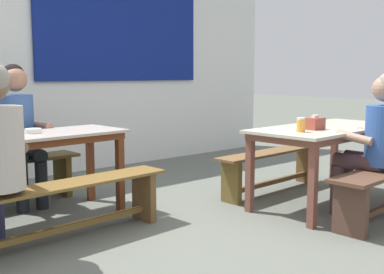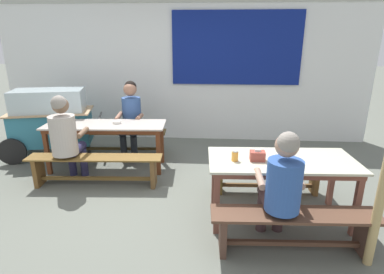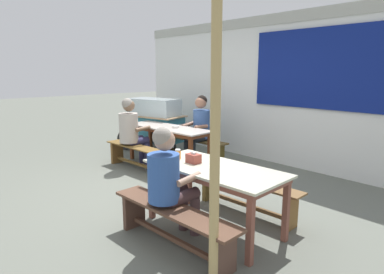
{
  "view_description": "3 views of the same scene",
  "coord_description": "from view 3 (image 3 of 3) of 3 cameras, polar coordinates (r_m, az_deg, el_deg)",
  "views": [
    {
      "loc": [
        -2.41,
        -2.81,
        1.21
      ],
      "look_at": [
        0.3,
        0.3,
        0.67
      ],
      "focal_mm": 44.05,
      "sensor_mm": 36.0,
      "label": 1
    },
    {
      "loc": [
        0.64,
        -3.58,
        2.01
      ],
      "look_at": [
        0.33,
        0.51,
        0.68
      ],
      "focal_mm": 28.99,
      "sensor_mm": 36.0,
      "label": 2
    },
    {
      "loc": [
        3.85,
        -2.91,
        1.78
      ],
      "look_at": [
        0.28,
        0.33,
        0.81
      ],
      "focal_mm": 31.14,
      "sensor_mm": 36.0,
      "label": 3
    }
  ],
  "objects": [
    {
      "name": "soup_bowl",
      "position": [
        6.19,
        -2.83,
        1.76
      ],
      "size": [
        0.14,
        0.14,
        0.04
      ],
      "primitive_type": "cylinder",
      "color": "silver",
      "rests_on": "dining_table_far"
    },
    {
      "name": "bench_far_front",
      "position": [
        6.01,
        -8.49,
        -3.17
      ],
      "size": [
        1.88,
        0.41,
        0.43
      ],
      "color": "brown",
      "rests_on": "ground_plane"
    },
    {
      "name": "dining_table_far",
      "position": [
        6.31,
        -4.14,
        1.04
      ],
      "size": [
        1.88,
        0.72,
        0.73
      ],
      "color": "#B6ABA1",
      "rests_on": "ground_plane"
    },
    {
      "name": "bench_near_front",
      "position": [
        3.45,
        -3.27,
        -14.14
      ],
      "size": [
        1.6,
        0.39,
        0.43
      ],
      "color": "brown",
      "rests_on": "ground_plane"
    },
    {
      "name": "food_cart",
      "position": [
        7.51,
        -6.58,
        2.7
      ],
      "size": [
        1.76,
        1.08,
        1.17
      ],
      "color": "teal",
      "rests_on": "ground_plane"
    },
    {
      "name": "backdrop_wall",
      "position": [
        6.71,
        13.25,
        8.44
      ],
      "size": [
        7.25,
        0.23,
        2.81
      ],
      "color": "silver",
      "rests_on": "ground_plane"
    },
    {
      "name": "wooden_support_post",
      "position": [
        2.6,
        3.96,
        -1.26
      ],
      "size": [
        0.08,
        0.08,
        2.43
      ],
      "primitive_type": "cylinder",
      "color": "tan",
      "rests_on": "ground_plane"
    },
    {
      "name": "condiment_jar",
      "position": [
        4.0,
        -2.43,
        -2.97
      ],
      "size": [
        0.07,
        0.07,
        0.12
      ],
      "color": "orange",
      "rests_on": "dining_table_near"
    },
    {
      "name": "bench_near_back",
      "position": [
        4.3,
        9.24,
        -9.19
      ],
      "size": [
        1.51,
        0.32,
        0.43
      ],
      "color": "brown",
      "rests_on": "ground_plane"
    },
    {
      "name": "person_near_front",
      "position": [
        3.44,
        -3.96,
        -6.97
      ],
      "size": [
        0.45,
        0.59,
        1.24
      ],
      "color": "#463033",
      "rests_on": "ground_plane"
    },
    {
      "name": "ground_plane",
      "position": [
        5.14,
        -4.83,
        -8.95
      ],
      "size": [
        40.0,
        40.0,
        0.0
      ],
      "primitive_type": "plane",
      "color": "#60645A"
    },
    {
      "name": "person_center_facing",
      "position": [
        6.48,
        1.26,
        2.17
      ],
      "size": [
        0.43,
        0.52,
        1.31
      ],
      "color": "black",
      "rests_on": "ground_plane"
    },
    {
      "name": "person_left_back_turned",
      "position": [
        6.26,
        -10.35,
        1.52
      ],
      "size": [
        0.46,
        0.56,
        1.29
      ],
      "color": "#2D2B51",
      "rests_on": "ground_plane"
    },
    {
      "name": "bench_far_back",
      "position": [
        6.8,
        -0.22,
        -1.23
      ],
      "size": [
        1.75,
        0.42,
        0.43
      ],
      "color": "brown",
      "rests_on": "ground_plane"
    },
    {
      "name": "dining_table_near",
      "position": [
        3.72,
        3.81,
        -6.22
      ],
      "size": [
        1.64,
        0.83,
        0.73
      ],
      "color": "beige",
      "rests_on": "ground_plane"
    },
    {
      "name": "tissue_box",
      "position": [
        3.84,
        0.25,
        -3.65
      ],
      "size": [
        0.16,
        0.11,
        0.13
      ],
      "color": "#9C4134",
      "rests_on": "dining_table_near"
    }
  ]
}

